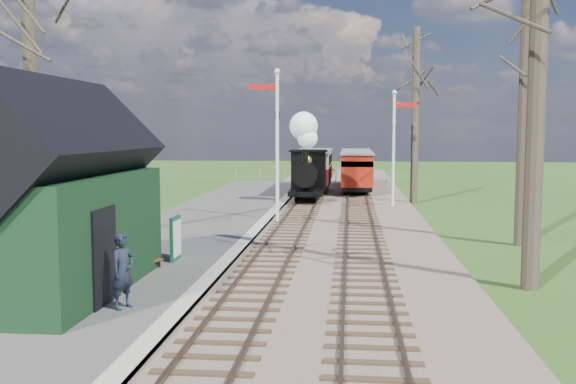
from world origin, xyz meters
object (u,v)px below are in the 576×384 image
(station_shed, at_px, (54,199))
(sign_board, at_px, (176,238))
(coach, at_px, (314,168))
(person, at_px, (123,271))
(semaphore_near, at_px, (276,134))
(red_carriage_a, at_px, (357,171))
(bench, at_px, (139,258))
(semaphore_far, at_px, (395,139))
(red_carriage_b, at_px, (356,166))
(locomotive, at_px, (307,163))

(station_shed, xyz_separation_m, sign_board, (1.72, 3.62, -1.46))
(coach, bearing_deg, station_shed, -99.49)
(station_shed, height_order, person, station_shed)
(semaphore_near, distance_m, red_carriage_a, 13.13)
(semaphore_near, relative_size, sign_board, 5.12)
(semaphore_near, height_order, bench, semaphore_near)
(bench, bearing_deg, semaphore_far, 64.56)
(red_carriage_a, relative_size, person, 3.06)
(semaphore_near, relative_size, red_carriage_b, 1.33)
(red_carriage_b, xyz_separation_m, sign_board, (-5.18, -26.37, -0.59))
(station_shed, relative_size, coach, 0.87)
(sign_board, distance_m, bench, 1.55)
(sign_board, bearing_deg, red_carriage_a, 76.07)
(station_shed, xyz_separation_m, red_carriage_b, (6.90, 29.99, -0.87))
(sign_board, bearing_deg, semaphore_near, 77.83)
(semaphore_far, bearing_deg, person, -109.17)
(locomotive, height_order, bench, locomotive)
(station_shed, relative_size, bench, 4.85)
(station_shed, bearing_deg, coach, 80.51)
(locomotive, relative_size, sign_board, 3.71)
(semaphore_near, height_order, red_carriage_b, semaphore_near)
(red_carriage_a, bearing_deg, bench, -104.44)
(coach, bearing_deg, semaphore_far, -60.39)
(semaphore_far, distance_m, person, 20.50)
(red_carriage_b, relative_size, sign_board, 3.86)
(station_shed, distance_m, locomotive, 20.10)
(locomotive, distance_m, red_carriage_b, 10.70)
(semaphore_far, distance_m, bench, 17.71)
(semaphore_far, bearing_deg, bench, -115.44)
(coach, distance_m, sign_board, 22.24)
(semaphore_far, relative_size, coach, 0.79)
(semaphore_near, distance_m, bench, 10.54)
(coach, height_order, sign_board, coach)
(semaphore_near, xyz_separation_m, sign_board, (-1.81, -8.38, -2.81))
(locomotive, height_order, red_carriage_a, locomotive)
(person, bearing_deg, coach, 19.42)
(semaphore_far, bearing_deg, red_carriage_b, 98.41)
(bench, bearing_deg, red_carriage_a, 75.56)
(person, bearing_deg, station_shed, 82.49)
(red_carriage_b, bearing_deg, semaphore_near, -100.61)
(semaphore_far, distance_m, locomotive, 4.85)
(semaphore_far, bearing_deg, semaphore_near, -130.60)
(semaphore_far, xyz_separation_m, red_carriage_b, (-1.77, 11.99, -1.96))
(locomotive, bearing_deg, sign_board, -99.10)
(semaphore_far, distance_m, red_carriage_b, 12.28)
(station_shed, relative_size, red_carriage_b, 1.34)
(red_carriage_b, relative_size, person, 3.06)
(semaphore_near, height_order, coach, semaphore_near)
(semaphore_far, height_order, red_carriage_a, semaphore_far)
(station_shed, bearing_deg, red_carriage_b, 77.05)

